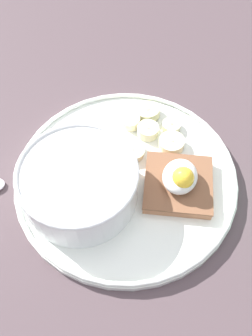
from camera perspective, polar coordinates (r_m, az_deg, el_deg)
ground_plane at (r=50.82cm, az=0.00°, el=-2.44°), size 120.00×120.00×2.00cm
plate at (r=49.28cm, az=0.00°, el=-1.39°), size 29.22×29.22×1.60cm
oatmeal_bowl at (r=45.59cm, az=-7.15°, el=-2.41°), size 14.51×14.51×5.79cm
toast_slice at (r=48.00cm, az=7.95°, el=-2.46°), size 10.29×10.29×1.46cm
poached_egg at (r=46.19cm, az=8.38°, el=-1.21°), size 5.04×4.30×3.47cm
banana_slice_front at (r=52.68cm, az=3.35°, el=5.74°), size 3.26×3.21×1.51cm
banana_slice_left at (r=53.60cm, az=0.80°, el=7.09°), size 3.78×3.81×1.61cm
banana_slice_back at (r=53.70cm, az=6.91°, el=6.36°), size 3.36×3.31×1.17cm
banana_slice_right at (r=54.89cm, az=3.29°, el=8.54°), size 5.12×5.14×1.64cm
banana_slice_inner at (r=51.64cm, az=6.94°, el=3.77°), size 3.70×3.74×1.46cm
banana_slice_outer at (r=50.63cm, az=0.81°, el=2.58°), size 4.56×4.50×1.42cm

